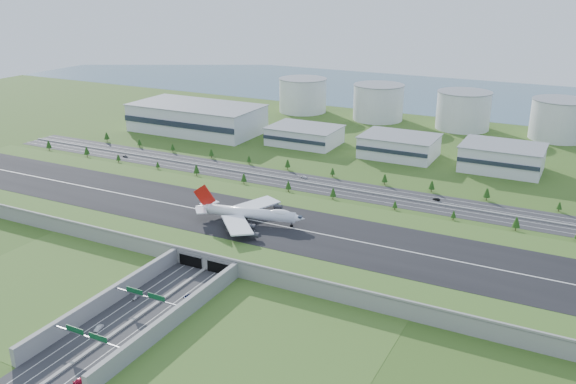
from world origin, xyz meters
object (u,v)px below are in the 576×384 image
at_px(car_3, 81,380).
at_px(fuel_tank_a, 303,95).
at_px(car_2, 189,296).
at_px(car_1, 99,328).
at_px(car_5, 436,199).
at_px(boeing_747, 249,213).
at_px(car_4, 125,156).
at_px(car_0, 136,297).
at_px(car_7, 304,177).

bearing_deg(car_3, fuel_tank_a, -61.82).
height_order(car_2, car_3, car_3).
relative_size(car_1, car_5, 0.99).
distance_m(boeing_747, car_3, 143.19).
relative_size(car_2, car_4, 1.16).
distance_m(car_0, car_3, 60.78).
distance_m(car_0, car_5, 210.60).
relative_size(car_2, car_3, 0.85).
height_order(car_0, car_3, car_3).
bearing_deg(car_7, car_4, -61.19).
distance_m(car_0, car_7, 193.08).
height_order(car_3, car_7, car_3).
relative_size(car_2, car_5, 1.02).
bearing_deg(car_4, fuel_tank_a, -16.15).
relative_size(fuel_tank_a, car_1, 10.25).
bearing_deg(car_2, car_7, -65.99).
bearing_deg(car_1, boeing_747, 76.21).
bearing_deg(car_7, car_1, 25.19).
xyz_separation_m(car_1, car_4, (-163.60, 202.62, -0.07)).
bearing_deg(car_4, car_1, -144.21).
xyz_separation_m(car_2, car_7, (-28.64, 180.81, 0.10)).
bearing_deg(boeing_747, car_7, 87.98).
xyz_separation_m(car_3, car_7, (-30.50, 249.30, -0.06)).
height_order(car_1, car_7, car_1).
relative_size(boeing_747, car_0, 14.94).
height_order(car_1, car_2, car_1).
height_order(car_1, car_5, car_5).
bearing_deg(car_0, car_5, 54.08).
relative_size(car_0, car_3, 0.74).
distance_m(boeing_747, car_1, 113.74).
xyz_separation_m(fuel_tank_a, boeing_747, (118.30, -313.23, -3.74)).
xyz_separation_m(boeing_747, car_1, (-6.38, -112.84, -12.84)).
height_order(fuel_tank_a, car_1, fuel_tank_a).
xyz_separation_m(car_2, car_3, (1.86, -68.49, 0.16)).
distance_m(car_2, car_4, 243.79).
relative_size(fuel_tank_a, car_7, 9.15).
relative_size(boeing_747, car_7, 11.87).
relative_size(car_0, car_7, 0.79).
distance_m(boeing_747, car_4, 192.67).
bearing_deg(car_3, car_1, -44.49).
bearing_deg(car_7, boeing_747, 31.60).
height_order(car_0, car_2, car_0).
height_order(fuel_tank_a, car_5, fuel_tank_a).
relative_size(fuel_tank_a, car_4, 11.57).
height_order(car_4, car_7, car_7).
distance_m(car_4, car_7, 153.36).
bearing_deg(car_5, car_7, -72.29).
height_order(car_1, car_4, car_1).
height_order(car_2, car_7, car_7).
bearing_deg(car_1, fuel_tank_a, 94.17).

